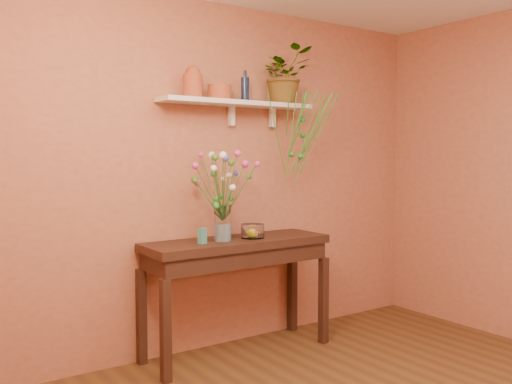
{
  "coord_description": "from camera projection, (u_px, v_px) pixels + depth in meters",
  "views": [
    {
      "loc": [
        -2.29,
        -1.78,
        1.52
      ],
      "look_at": [
        0.0,
        1.55,
        1.25
      ],
      "focal_mm": 38.97,
      "sensor_mm": 36.0,
      "label": 1
    }
  ],
  "objects": [
    {
      "name": "sideboard",
      "position": [
        237.0,
        256.0,
        4.23
      ],
      "size": [
        1.45,
        0.47,
        0.88
      ],
      "color": "#382017",
      "rests_on": "ground"
    },
    {
      "name": "spider_plant",
      "position": [
        285.0,
        76.0,
        4.54
      ],
      "size": [
        0.44,
        0.38,
        0.47
      ],
      "primitive_type": "imported",
      "rotation": [
        0.0,
        0.0,
        -0.05
      ],
      "color": "#2B7A28",
      "rests_on": "wall_shelf"
    },
    {
      "name": "lemon",
      "position": [
        252.0,
        233.0,
        4.24
      ],
      "size": [
        0.07,
        0.07,
        0.07
      ],
      "primitive_type": "sphere",
      "color": "#FFF614",
      "rests_on": "glass_bowl"
    },
    {
      "name": "room",
      "position": [
        432.0,
        189.0,
        2.77
      ],
      "size": [
        4.04,
        4.04,
        2.7
      ],
      "color": "brown",
      "rests_on": "ground"
    },
    {
      "name": "carton",
      "position": [
        202.0,
        236.0,
        3.99
      ],
      "size": [
        0.07,
        0.06,
        0.11
      ],
      "primitive_type": "cube",
      "rotation": [
        0.0,
        0.0,
        0.26
      ],
      "color": "teal",
      "rests_on": "sideboard"
    },
    {
      "name": "glass_bowl",
      "position": [
        253.0,
        232.0,
        4.26
      ],
      "size": [
        0.18,
        0.18,
        0.11
      ],
      "color": "white",
      "rests_on": "sideboard"
    },
    {
      "name": "plant_fronds",
      "position": [
        302.0,
        134.0,
        4.49
      ],
      "size": [
        0.71,
        0.35,
        0.72
      ],
      "color": "#2B7A28",
      "rests_on": "wall_shelf"
    },
    {
      "name": "glass_vase",
      "position": [
        223.0,
        226.0,
        4.12
      ],
      "size": [
        0.13,
        0.13,
        0.27
      ],
      "color": "white",
      "rests_on": "sideboard"
    },
    {
      "name": "blue_bottle",
      "position": [
        245.0,
        89.0,
        4.32
      ],
      "size": [
        0.08,
        0.08,
        0.24
      ],
      "color": "#121D37",
      "rests_on": "wall_shelf"
    },
    {
      "name": "terracotta_jug",
      "position": [
        193.0,
        82.0,
        4.05
      ],
      "size": [
        0.16,
        0.16,
        0.24
      ],
      "color": "#B35737",
      "rests_on": "wall_shelf"
    },
    {
      "name": "wall_shelf",
      "position": [
        239.0,
        104.0,
        4.31
      ],
      "size": [
        1.3,
        0.24,
        0.19
      ],
      "color": "white",
      "rests_on": "room"
    },
    {
      "name": "bouquet",
      "position": [
        222.0,
        177.0,
        4.08
      ],
      "size": [
        0.48,
        0.44,
        0.52
      ],
      "color": "#386B28",
      "rests_on": "glass_vase"
    },
    {
      "name": "terracotta_pot",
      "position": [
        219.0,
        92.0,
        4.19
      ],
      "size": [
        0.21,
        0.21,
        0.11
      ],
      "primitive_type": "cylinder",
      "rotation": [
        0.0,
        0.0,
        -0.18
      ],
      "color": "#B35737",
      "rests_on": "wall_shelf"
    }
  ]
}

